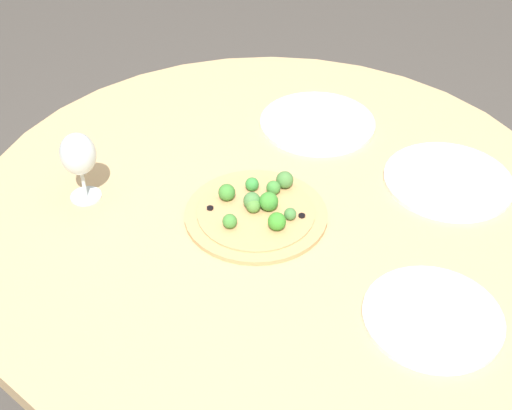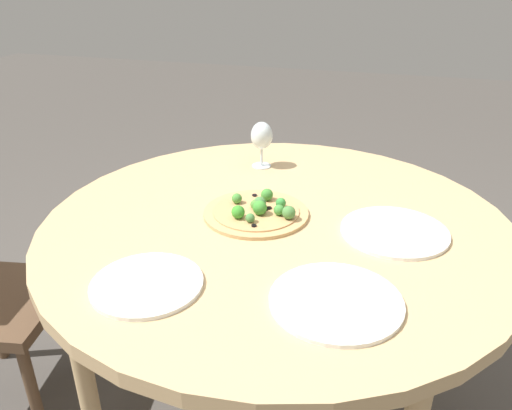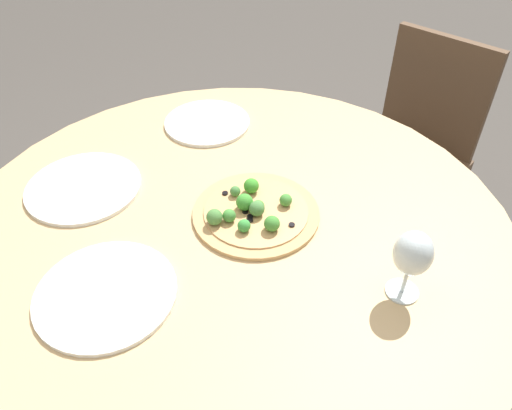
{
  "view_description": "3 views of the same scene",
  "coord_description": "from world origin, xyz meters",
  "px_view_note": "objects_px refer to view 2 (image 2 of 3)",
  "views": [
    {
      "loc": [
        -1.09,
        -0.43,
        1.7
      ],
      "look_at": [
        -0.06,
        0.01,
        0.79
      ],
      "focal_mm": 50.0,
      "sensor_mm": 36.0,
      "label": 1
    },
    {
      "loc": [
        0.29,
        -1.18,
        1.4
      ],
      "look_at": [
        -0.06,
        0.01,
        0.79
      ],
      "focal_mm": 35.0,
      "sensor_mm": 36.0,
      "label": 2
    },
    {
      "loc": [
        0.47,
        0.68,
        1.54
      ],
      "look_at": [
        -0.06,
        0.01,
        0.79
      ],
      "focal_mm": 35.0,
      "sensor_mm": 36.0,
      "label": 3
    }
  ],
  "objects_px": {
    "wine_glass": "(262,137)",
    "plate_far": "(147,284)",
    "pizza": "(258,211)",
    "plate_near": "(394,231)",
    "plate_side": "(336,301)"
  },
  "relations": [
    {
      "from": "plate_near",
      "to": "plate_side",
      "type": "bearing_deg",
      "value": -107.12
    },
    {
      "from": "pizza",
      "to": "plate_near",
      "type": "bearing_deg",
      "value": 0.21
    },
    {
      "from": "pizza",
      "to": "plate_side",
      "type": "xyz_separation_m",
      "value": [
        0.27,
        -0.34,
        -0.01
      ]
    },
    {
      "from": "pizza",
      "to": "plate_near",
      "type": "relative_size",
      "value": 1.05
    },
    {
      "from": "wine_glass",
      "to": "plate_far",
      "type": "relative_size",
      "value": 0.64
    },
    {
      "from": "plate_side",
      "to": "plate_near",
      "type": "bearing_deg",
      "value": 72.88
    },
    {
      "from": "pizza",
      "to": "plate_side",
      "type": "relative_size",
      "value": 1.05
    },
    {
      "from": "plate_side",
      "to": "pizza",
      "type": "bearing_deg",
      "value": 128.41
    },
    {
      "from": "plate_side",
      "to": "plate_far",
      "type": "bearing_deg",
      "value": -172.13
    },
    {
      "from": "pizza",
      "to": "wine_glass",
      "type": "xyz_separation_m",
      "value": [
        -0.09,
        0.36,
        0.09
      ]
    },
    {
      "from": "wine_glass",
      "to": "plate_near",
      "type": "distance_m",
      "value": 0.59
    },
    {
      "from": "pizza",
      "to": "wine_glass",
      "type": "relative_size",
      "value": 1.86
    },
    {
      "from": "plate_near",
      "to": "wine_glass",
      "type": "bearing_deg",
      "value": 142.31
    },
    {
      "from": "plate_far",
      "to": "plate_side",
      "type": "distance_m",
      "value": 0.41
    },
    {
      "from": "plate_near",
      "to": "plate_side",
      "type": "distance_m",
      "value": 0.35
    }
  ]
}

